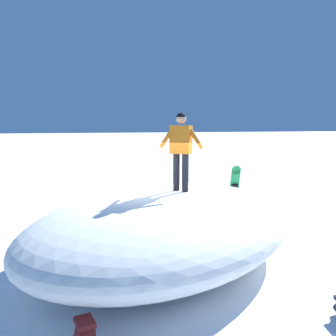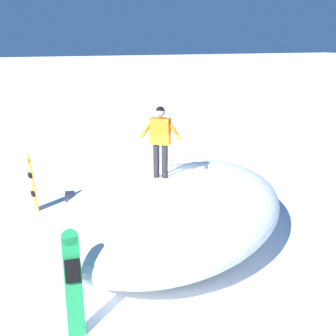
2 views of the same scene
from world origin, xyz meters
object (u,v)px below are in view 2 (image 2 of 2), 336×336
Objects in this scene: backpack_near at (70,198)px; snowboarder_standing at (160,136)px; snowboard_primary_upright at (73,281)px; snowboard_secondary_upright at (32,181)px; backpack_far at (192,184)px.

snowboarder_standing is at bearing 116.75° from backpack_near.
snowboarder_standing reaches higher than snowboard_primary_upright.
snowboarder_standing reaches higher than snowboard_secondary_upright.
snowboard_secondary_upright is 1.21m from backpack_near.
snowboard_primary_upright is 7.04m from backpack_far.
backpack_far is at bearing -133.24° from snowboard_primary_upright.
snowboard_secondary_upright is at bearing -90.75° from snowboard_primary_upright.
backpack_far is at bearing 175.83° from snowboard_secondary_upright.
backpack_far is (-4.80, -5.11, -0.66)m from snowboard_primary_upright.
snowboard_secondary_upright is 4.79m from backpack_far.
snowboarder_standing is at bearing -135.95° from snowboard_primary_upright.
backpack_near is (-1.00, -0.10, -0.68)m from snowboard_secondary_upright.
backpack_far is at bearing -130.36° from snowboarder_standing.
snowboard_primary_upright is 5.45m from snowboard_secondary_upright.
snowboarder_standing is 1.00× the size of snowboard_secondary_upright.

